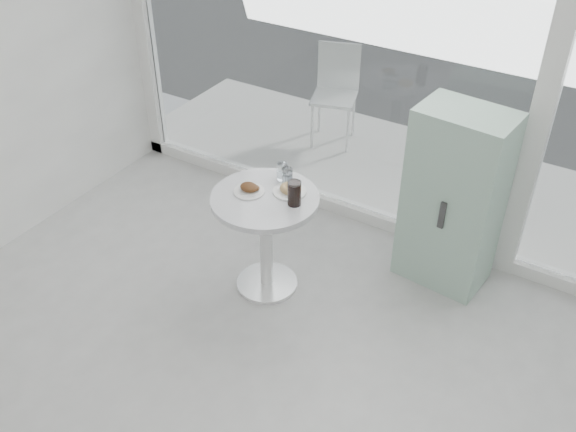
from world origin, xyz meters
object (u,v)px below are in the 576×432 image
Objects in this scene: plate_donut at (290,190)px; water_tumbler_b at (287,177)px; main_table at (266,223)px; plate_fritter at (250,189)px; patio_chair at (336,88)px; water_tumbler_a at (282,172)px; mint_cabinet at (453,199)px; cola_glass at (294,194)px.

water_tumbler_b reaches higher than plate_donut.
plate_fritter reaches higher than main_table.
patio_chair is at bearing 109.26° from plate_donut.
plate_donut is 1.93× the size of water_tumbler_b.
patio_chair is at bearing 106.85° from water_tumbler_a.
mint_cabinet is at bearing 36.96° from main_table.
plate_donut is (0.22, 0.14, -0.01)m from plate_fritter.
water_tumbler_b is (-0.07, 0.09, 0.03)m from plate_donut.
main_table is 4.56× the size of cola_glass.
water_tumbler_a is at bearing 68.22° from plate_fritter.
mint_cabinet is at bearing 34.49° from plate_fritter.
plate_donut is 0.12m from water_tumbler_b.
main_table is 0.36m from water_tumbler_a.
plate_donut reaches higher than main_table.
water_tumbler_b is (0.15, 0.22, 0.03)m from plate_fritter.
water_tumbler_a is (0.10, 0.25, 0.03)m from plate_fritter.
mint_cabinet is 11.39× the size of water_tumbler_b.
mint_cabinet is 2.09m from patio_chair.
mint_cabinet reaches higher than main_table.
water_tumbler_a is (-0.01, 0.24, 0.27)m from main_table.
water_tumbler_a is (-1.04, -0.53, 0.16)m from mint_cabinet.
plate_donut is 0.15m from cola_glass.
patio_chair is at bearing 105.37° from main_table.
plate_fritter is at bearing -139.59° from mint_cabinet.
plate_donut is at bearing -138.94° from mint_cabinet.
water_tumbler_a is 0.06m from water_tumbler_b.
patio_chair is at bearing 102.43° from plate_fritter.
plate_fritter is at bearing -173.45° from cola_glass.
water_tumbler_a is at bearing 93.11° from main_table.
main_table is 0.35m from water_tumbler_b.
cola_glass reaches higher than water_tumbler_a.
mint_cabinet is 6.42× the size of plate_fritter.
main_table is at bearing -100.68° from water_tumbler_b.
mint_cabinet is at bearing -57.22° from patio_chair.
patio_chair is 1.97m from water_tumbler_a.
plate_fritter is at bearing -95.02° from patio_chair.
main_table is 2.18m from patio_chair.
patio_chair is 2.10m from plate_donut.
patio_chair is 7.44× the size of water_tumbler_a.
main_table is 3.43× the size of plate_donut.
mint_cabinet is at bearing 27.17° from water_tumbler_a.
plate_donut is at bearing -49.91° from water_tumbler_b.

